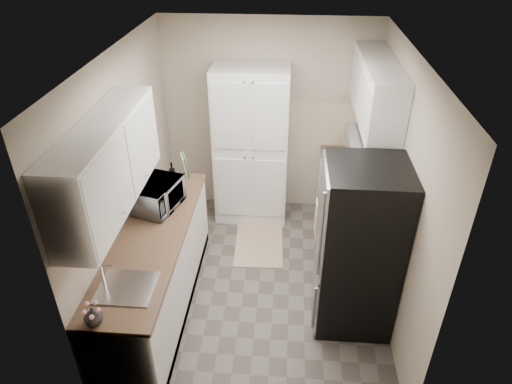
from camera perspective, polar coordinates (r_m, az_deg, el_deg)
ground at (r=5.14m, az=0.44°, el=-11.05°), size 3.20×3.20×0.00m
room_shell at (r=4.20m, az=0.27°, el=5.31°), size 2.64×3.24×2.52m
pantry_cabinet at (r=5.67m, az=-0.60°, el=5.72°), size 0.90×0.55×2.00m
base_cabinet_left at (r=4.69m, az=-12.26°, el=-9.81°), size 0.60×2.30×0.88m
countertop_left at (r=4.40m, az=-12.94°, el=-5.33°), size 0.63×2.33×0.04m
base_cabinet_right at (r=5.86m, az=10.98°, el=-0.24°), size 0.60×0.80×0.88m
countertop_right at (r=5.64m, az=11.46°, el=3.72°), size 0.63×0.83×0.04m
electric_range at (r=5.18m, az=11.61°, el=-4.58°), size 0.71×0.78×1.13m
refrigerator at (r=4.33m, az=12.70°, el=-6.90°), size 0.70×0.72×1.70m
microwave at (r=4.67m, az=-12.09°, el=-0.44°), size 0.47×0.59×0.29m
wine_bottle at (r=5.01m, az=-10.39°, el=2.01°), size 0.07×0.07×0.27m
flower_vase at (r=3.63m, az=-19.70°, el=-14.39°), size 0.16×0.16×0.14m
cutting_board at (r=5.21m, az=-8.69°, el=3.39°), size 0.09×0.20×0.26m
toaster_oven at (r=5.54m, az=12.30°, el=4.50°), size 0.34×0.40×0.20m
fruit_basket at (r=5.48m, az=12.73°, el=5.91°), size 0.26×0.26×0.11m
kitchen_mat at (r=5.65m, az=0.39°, el=-6.37°), size 0.61×0.94×0.01m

